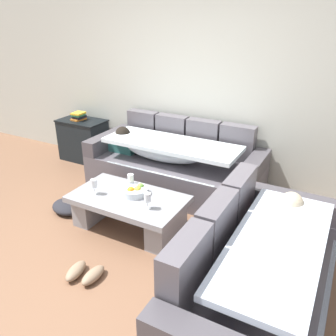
% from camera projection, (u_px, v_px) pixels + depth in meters
% --- Properties ---
extents(ground_plane, '(14.00, 14.00, 0.00)m').
position_uv_depth(ground_plane, '(90.00, 256.00, 3.31)').
color(ground_plane, brown).
extents(back_wall, '(9.00, 0.10, 2.70)m').
position_uv_depth(back_wall, '(189.00, 79.00, 4.48)').
color(back_wall, beige).
rests_on(back_wall, ground_plane).
extents(couch_along_wall, '(2.21, 0.92, 0.88)m').
position_uv_depth(couch_along_wall, '(173.00, 165.00, 4.45)').
color(couch_along_wall, '#585359').
rests_on(couch_along_wall, ground_plane).
extents(couch_near_window, '(0.92, 1.96, 0.88)m').
position_uv_depth(couch_near_window, '(260.00, 275.00, 2.58)').
color(couch_near_window, '#585359').
rests_on(couch_near_window, ground_plane).
extents(coffee_table, '(1.20, 0.68, 0.38)m').
position_uv_depth(coffee_table, '(129.00, 208.00, 3.66)').
color(coffee_table, gray).
rests_on(coffee_table, ground_plane).
extents(fruit_bowl, '(0.28, 0.28, 0.10)m').
position_uv_depth(fruit_bowl, '(135.00, 191.00, 3.63)').
color(fruit_bowl, silver).
rests_on(fruit_bowl, coffee_table).
extents(wine_glass_near_left, '(0.07, 0.07, 0.17)m').
position_uv_depth(wine_glass_near_left, '(94.00, 184.00, 3.61)').
color(wine_glass_near_left, silver).
rests_on(wine_glass_near_left, coffee_table).
extents(wine_glass_near_right, '(0.07, 0.07, 0.17)m').
position_uv_depth(wine_glass_near_right, '(147.00, 198.00, 3.33)').
color(wine_glass_near_right, silver).
rests_on(wine_glass_near_right, coffee_table).
extents(wine_glass_far_back, '(0.07, 0.07, 0.17)m').
position_uv_depth(wine_glass_far_back, '(131.00, 179.00, 3.72)').
color(wine_glass_far_back, silver).
rests_on(wine_glass_far_back, coffee_table).
extents(side_cabinet, '(0.72, 0.44, 0.64)m').
position_uv_depth(side_cabinet, '(84.00, 140.00, 5.38)').
color(side_cabinet, black).
rests_on(side_cabinet, ground_plane).
extents(book_stack_on_cabinet, '(0.18, 0.22, 0.12)m').
position_uv_depth(book_stack_on_cabinet, '(79.00, 116.00, 5.25)').
color(book_stack_on_cabinet, '#B76623').
rests_on(book_stack_on_cabinet, side_cabinet).
extents(pair_of_shoes, '(0.31, 0.31, 0.09)m').
position_uv_depth(pair_of_shoes, '(84.00, 273.00, 3.02)').
color(pair_of_shoes, '#8C7259').
rests_on(pair_of_shoes, ground_plane).
extents(crumpled_garment, '(0.48, 0.43, 0.12)m').
position_uv_depth(crumpled_garment, '(67.00, 206.00, 4.04)').
color(crumpled_garment, '#232328').
rests_on(crumpled_garment, ground_plane).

